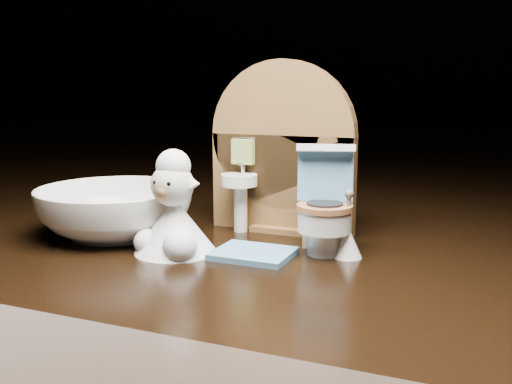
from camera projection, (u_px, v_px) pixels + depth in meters
backdrop_panel at (281, 157)px, 0.50m from camera, size 0.13×0.05×0.15m
toy_toilet at (325, 213)px, 0.44m from camera, size 0.05×0.06×0.08m
bath_mat at (253, 254)px, 0.43m from camera, size 0.06×0.05×0.00m
toilet_brush at (348, 240)px, 0.43m from camera, size 0.02×0.02×0.05m
plush_lamb at (174, 217)px, 0.44m from camera, size 0.06×0.06×0.08m
ceramic_bowl at (115, 212)px, 0.49m from camera, size 0.16×0.16×0.04m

